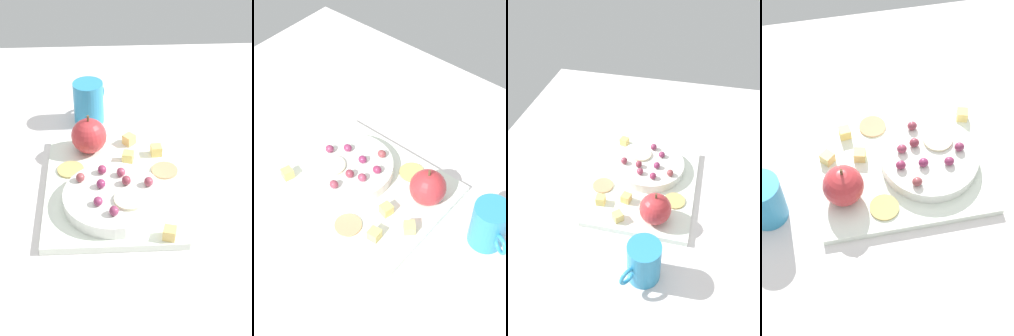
# 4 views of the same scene
# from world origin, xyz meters

# --- Properties ---
(table) EXTENTS (1.26, 0.96, 0.04)m
(table) POSITION_xyz_m (0.00, 0.00, 0.02)
(table) COLOR silver
(table) RESTS_ON ground
(platter) EXTENTS (0.33, 0.26, 0.02)m
(platter) POSITION_xyz_m (0.03, 0.00, 0.05)
(platter) COLOR white
(platter) RESTS_ON table
(serving_dish) EXTENTS (0.19, 0.19, 0.03)m
(serving_dish) POSITION_xyz_m (0.09, 0.00, 0.07)
(serving_dish) COLOR white
(serving_dish) RESTS_ON platter
(apple_whole) EXTENTS (0.07, 0.07, 0.07)m
(apple_whole) POSITION_xyz_m (-0.08, -0.05, 0.10)
(apple_whole) COLOR #BB3135
(apple_whole) RESTS_ON platter
(apple_stem) EXTENTS (0.01, 0.01, 0.01)m
(apple_stem) POSITION_xyz_m (-0.08, -0.05, 0.14)
(apple_stem) COLOR brown
(apple_stem) RESTS_ON apple_whole
(cheese_cube_0) EXTENTS (0.03, 0.03, 0.02)m
(cheese_cube_0) POSITION_xyz_m (-0.11, 0.04, 0.07)
(cheese_cube_0) COLOR #F3D173
(cheese_cube_0) RESTS_ON platter
(cheese_cube_1) EXTENTS (0.03, 0.03, 0.02)m
(cheese_cube_1) POSITION_xyz_m (0.18, 0.09, 0.07)
(cheese_cube_1) COLOR #EDC76A
(cheese_cube_1) RESTS_ON platter
(cheese_cube_2) EXTENTS (0.02, 0.02, 0.02)m
(cheese_cube_2) POSITION_xyz_m (-0.06, 0.09, 0.07)
(cheese_cube_2) COLOR #EFD26E
(cheese_cube_2) RESTS_ON platter
(cheese_cube_3) EXTENTS (0.03, 0.03, 0.02)m
(cheese_cube_3) POSITION_xyz_m (-0.04, 0.03, 0.07)
(cheese_cube_3) COLOR #E6C96B
(cheese_cube_3) RESTS_ON platter
(cracker_0) EXTENTS (0.05, 0.05, 0.00)m
(cracker_0) POSITION_xyz_m (-0.01, 0.11, 0.06)
(cracker_0) COLOR tan
(cracker_0) RESTS_ON platter
(cracker_1) EXTENTS (0.05, 0.05, 0.00)m
(cracker_1) POSITION_xyz_m (-0.02, -0.08, 0.06)
(cracker_1) COLOR tan
(cracker_1) RESTS_ON platter
(grape_0) EXTENTS (0.02, 0.02, 0.02)m
(grape_0) POSITION_xyz_m (0.03, -0.02, 0.09)
(grape_0) COLOR #8A2C4E
(grape_0) RESTS_ON serving_dish
(grape_1) EXTENTS (0.02, 0.02, 0.02)m
(grape_1) POSITION_xyz_m (0.14, 0.00, 0.09)
(grape_1) COLOR #883355
(grape_1) RESTS_ON serving_dish
(grape_2) EXTENTS (0.02, 0.02, 0.02)m
(grape_2) POSITION_xyz_m (0.11, -0.03, 0.09)
(grape_2) COLOR #8A2F56
(grape_2) RESTS_ON serving_dish
(grape_3) EXTENTS (0.02, 0.02, 0.02)m
(grape_3) POSITION_xyz_m (0.07, -0.02, 0.09)
(grape_3) COLOR #852B55
(grape_3) RESTS_ON serving_dish
(grape_4) EXTENTS (0.02, 0.02, 0.02)m
(grape_4) POSITION_xyz_m (0.03, 0.02, 0.09)
(grape_4) COLOR #9A3B54
(grape_4) RESTS_ON serving_dish
(grape_5) EXTENTS (0.02, 0.02, 0.02)m
(grape_5) POSITION_xyz_m (0.06, 0.03, 0.09)
(grape_5) COLOR brown
(grape_5) RESTS_ON serving_dish
(grape_6) EXTENTS (0.02, 0.02, 0.02)m
(grape_6) POSITION_xyz_m (0.05, -0.06, 0.09)
(grape_6) COLOR #903F44
(grape_6) RESTS_ON serving_dish
(grape_7) EXTENTS (0.02, 0.02, 0.02)m
(grape_7) POSITION_xyz_m (0.07, 0.07, 0.09)
(grape_7) COLOR #923A4B
(grape_7) RESTS_ON serving_dish
(apple_slice_0) EXTENTS (0.06, 0.06, 0.01)m
(apple_slice_0) POSITION_xyz_m (0.11, 0.03, 0.09)
(apple_slice_0) COLOR beige
(apple_slice_0) RESTS_ON serving_dish
(cup) EXTENTS (0.09, 0.07, 0.10)m
(cup) POSITION_xyz_m (-0.23, -0.05, 0.09)
(cup) COLOR #2E8DC0
(cup) RESTS_ON table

